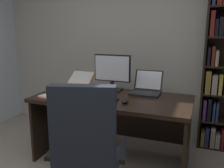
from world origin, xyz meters
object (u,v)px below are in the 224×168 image
computer_mouse (125,101)px  pen (88,93)px  reading_stand_with_book (81,79)px  keyboard (97,99)px  desk (115,112)px  office_chair (87,160)px  notepad (87,93)px  laptop (146,89)px  monitor (112,73)px  open_binder (60,97)px

computer_mouse → pen: size_ratio=0.74×
reading_stand_with_book → keyboard: bearing=-48.2°
desk → computer_mouse: size_ratio=16.16×
desk → reading_stand_with_book: (-0.56, 0.26, 0.29)m
office_chair → pen: 1.00m
keyboard → notepad: size_ratio=2.00×
laptop → pen: size_ratio=2.38×
computer_mouse → reading_stand_with_book: bearing=145.9°
monitor → pen: monitor is taller
desk → laptop: (0.31, 0.20, 0.25)m
office_chair → open_binder: bearing=118.8°
desk → open_binder: (-0.51, -0.30, 0.21)m
office_chair → laptop: size_ratio=3.26×
office_chair → keyboard: (-0.21, 0.67, 0.29)m
laptop → keyboard: 0.61m
monitor → keyboard: monitor is taller
desk → pen: bearing=-169.3°
computer_mouse → reading_stand_with_book: reading_stand_with_book is taller
notepad → pen: (0.02, 0.00, 0.01)m
desk → monitor: bearing=117.7°
office_chair → reading_stand_with_book: office_chair is taller
monitor → laptop: size_ratio=1.33×
laptop → computer_mouse: laptop is taller
reading_stand_with_book → office_chair: bearing=-60.8°
desk → open_binder: open_binder is taller
desk → notepad: notepad is taller
keyboard → computer_mouse: 0.30m
keyboard → open_binder: (-0.41, -0.05, -0.00)m
office_chair → reading_stand_with_book: (-0.66, 1.19, 0.37)m
computer_mouse → pen: computer_mouse is taller
notepad → office_chair: bearing=-63.9°
open_binder → office_chair: bearing=-30.9°
office_chair → open_binder: (-0.62, 0.62, 0.29)m
monitor → open_binder: 0.67m
notepad → pen: size_ratio=1.50×
laptop → office_chair: bearing=-100.3°
desk → monitor: 0.47m
desk → reading_stand_with_book: 0.68m
notepad → monitor: bearing=49.0°
keyboard → computer_mouse: size_ratio=4.04×
office_chair → computer_mouse: bearing=66.1°
office_chair → computer_mouse: office_chair is taller
monitor → open_binder: size_ratio=0.95×
laptop → pen: bearing=-156.7°
keyboard → notepad: (-0.22, 0.19, -0.01)m
monitor → laptop: monitor is taller
computer_mouse → desk: bearing=128.4°
computer_mouse → laptop: bearing=76.3°
reading_stand_with_book → laptop: bearing=-3.9°
monitor → notepad: 0.39m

